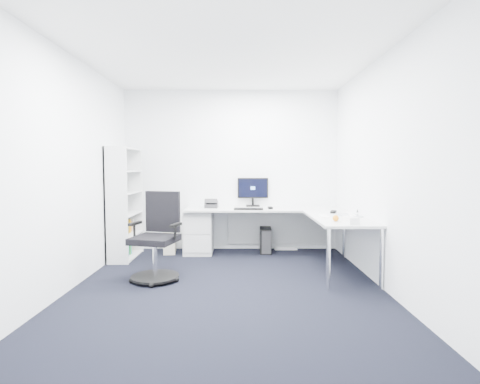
{
  "coord_description": "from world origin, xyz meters",
  "views": [
    {
      "loc": [
        0.14,
        -4.28,
        1.41
      ],
      "look_at": [
        0.15,
        1.05,
        1.05
      ],
      "focal_mm": 28.0,
      "sensor_mm": 36.0,
      "label": 1
    }
  ],
  "objects_px": {
    "l_desk": "(266,235)",
    "task_chair": "(155,237)",
    "laptop": "(349,207)",
    "bookshelf": "(125,203)",
    "monitor": "(253,192)"
  },
  "relations": [
    {
      "from": "l_desk",
      "to": "laptop",
      "type": "height_order",
      "value": "laptop"
    },
    {
      "from": "l_desk",
      "to": "task_chair",
      "type": "distance_m",
      "value": 1.85
    },
    {
      "from": "task_chair",
      "to": "monitor",
      "type": "bearing_deg",
      "value": 67.76
    },
    {
      "from": "l_desk",
      "to": "monitor",
      "type": "distance_m",
      "value": 0.9
    },
    {
      "from": "l_desk",
      "to": "bookshelf",
      "type": "bearing_deg",
      "value": 178.68
    },
    {
      "from": "l_desk",
      "to": "bookshelf",
      "type": "relative_size",
      "value": 1.49
    },
    {
      "from": "monitor",
      "to": "laptop",
      "type": "height_order",
      "value": "monitor"
    },
    {
      "from": "bookshelf",
      "to": "laptop",
      "type": "xyz_separation_m",
      "value": [
        3.26,
        -0.69,
        0.02
      ]
    },
    {
      "from": "bookshelf",
      "to": "laptop",
      "type": "relative_size",
      "value": 4.75
    },
    {
      "from": "l_desk",
      "to": "task_chair",
      "type": "xyz_separation_m",
      "value": [
        -1.45,
        -1.12,
        0.18
      ]
    },
    {
      "from": "l_desk",
      "to": "laptop",
      "type": "bearing_deg",
      "value": -30.56
    },
    {
      "from": "bookshelf",
      "to": "monitor",
      "type": "distance_m",
      "value": 2.08
    },
    {
      "from": "bookshelf",
      "to": "l_desk",
      "type": "bearing_deg",
      "value": -1.32
    },
    {
      "from": "l_desk",
      "to": "monitor",
      "type": "bearing_deg",
      "value": 106.09
    },
    {
      "from": "laptop",
      "to": "bookshelf",
      "type": "bearing_deg",
      "value": 159.43
    }
  ]
}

